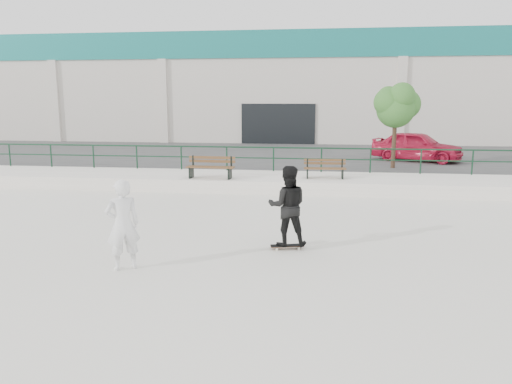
# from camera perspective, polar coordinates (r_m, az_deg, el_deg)

# --- Properties ---
(ground) EXTENTS (120.00, 120.00, 0.00)m
(ground) POSITION_cam_1_polar(r_m,az_deg,el_deg) (11.01, -8.95, -8.07)
(ground) COLOR beige
(ground) RESTS_ON ground
(ledge) EXTENTS (30.00, 3.00, 0.50)m
(ledge) POSITION_cam_1_polar(r_m,az_deg,el_deg) (19.99, -1.23, 1.22)
(ledge) COLOR silver
(ledge) RESTS_ON ground
(parking_strip) EXTENTS (60.00, 14.00, 0.50)m
(parking_strip) POSITION_cam_1_polar(r_m,az_deg,el_deg) (28.34, 1.43, 3.98)
(parking_strip) COLOR #3A3A3A
(parking_strip) RESTS_ON ground
(railing) EXTENTS (28.00, 0.06, 1.03)m
(railing) POSITION_cam_1_polar(r_m,az_deg,el_deg) (21.13, -0.69, 4.45)
(railing) COLOR #143722
(railing) RESTS_ON ledge
(commercial_building) EXTENTS (44.20, 16.33, 8.00)m
(commercial_building) POSITION_cam_1_polar(r_m,az_deg,el_deg) (42.10, 3.58, 12.01)
(commercial_building) COLOR beige
(commercial_building) RESTS_ON ground
(bench_left) EXTENTS (1.85, 0.61, 0.85)m
(bench_left) POSITION_cam_1_polar(r_m,az_deg,el_deg) (19.23, -5.19, 2.82)
(bench_left) COLOR #51391B
(bench_left) RESTS_ON ledge
(bench_right) EXTENTS (1.62, 0.55, 0.74)m
(bench_right) POSITION_cam_1_polar(r_m,az_deg,el_deg) (19.36, 7.87, 2.66)
(bench_right) COLOR #51391B
(bench_right) RESTS_ON ledge
(tree) EXTENTS (2.08, 1.85, 3.70)m
(tree) POSITION_cam_1_polar(r_m,az_deg,el_deg) (22.77, 15.76, 9.62)
(tree) COLOR #433321
(tree) RESTS_ON parking_strip
(red_car) EXTENTS (4.63, 3.37, 1.47)m
(red_car) POSITION_cam_1_polar(r_m,az_deg,el_deg) (25.75, 17.91, 5.01)
(red_car) COLOR #B91636
(red_car) RESTS_ON parking_strip
(skateboard) EXTENTS (0.81, 0.39, 0.09)m
(skateboard) POSITION_cam_1_polar(r_m,az_deg,el_deg) (11.89, 3.58, -6.17)
(skateboard) COLOR black
(skateboard) RESTS_ON ground
(standing_skater) EXTENTS (1.00, 0.83, 1.89)m
(standing_skater) POSITION_cam_1_polar(r_m,az_deg,el_deg) (11.65, 3.63, -1.60)
(standing_skater) COLOR black
(standing_skater) RESTS_ON skateboard
(seated_skater) EXTENTS (0.83, 0.76, 1.90)m
(seated_skater) POSITION_cam_1_polar(r_m,az_deg,el_deg) (10.63, -14.99, -3.64)
(seated_skater) COLOR white
(seated_skater) RESTS_ON ground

